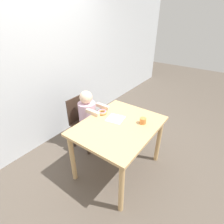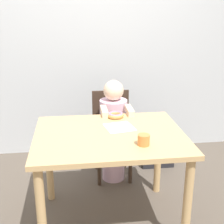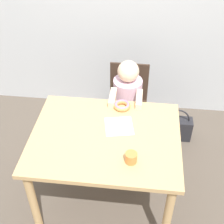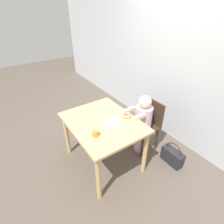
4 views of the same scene
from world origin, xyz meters
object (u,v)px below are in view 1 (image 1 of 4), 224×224
object	(u,v)px
chair	(83,122)
donut	(102,112)
cup	(143,121)
child_figure	(88,121)
handbag	(100,122)

from	to	relation	value
chair	donut	bearing A→B (deg)	-93.28
cup	donut	bearing A→B (deg)	101.07
donut	cup	world-z (taller)	cup
child_figure	handbag	size ratio (longest dim) A/B	2.67
donut	handbag	bearing A→B (deg)	43.85
chair	child_figure	xyz separation A→B (m)	(0.00, -0.11, 0.06)
donut	cup	distance (m)	0.57
chair	handbag	world-z (taller)	chair
chair	donut	world-z (taller)	chair
cup	chair	bearing A→B (deg)	95.05
child_figure	donut	world-z (taller)	child_figure
handbag	chair	bearing A→B (deg)	-170.04
child_figure	cup	world-z (taller)	child_figure
donut	handbag	xyz separation A→B (m)	(0.52, 0.50, -0.64)
chair	child_figure	world-z (taller)	child_figure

